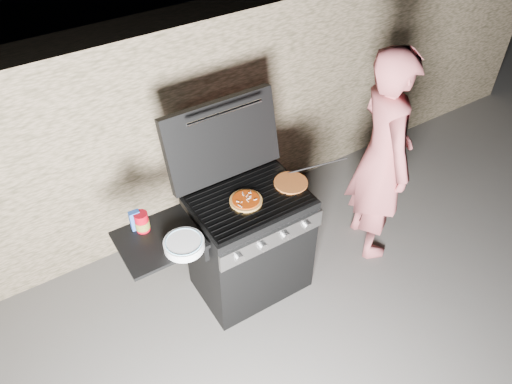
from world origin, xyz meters
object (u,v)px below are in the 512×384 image
person (382,157)px  gas_grill (221,258)px  sauce_jar (142,222)px  pizza_topped (246,200)px

person → gas_grill: bearing=104.1°
gas_grill → sauce_jar: sauce_jar is taller
gas_grill → sauce_jar: size_ratio=9.65×
sauce_jar → person: 1.83m
person → pizza_topped: bearing=103.6°
gas_grill → person: size_ratio=0.75×
pizza_topped → person: bearing=-5.9°
pizza_topped → sauce_jar: (-0.68, 0.13, 0.05)m
pizza_topped → gas_grill: bearing=177.6°
sauce_jar → person: size_ratio=0.08×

